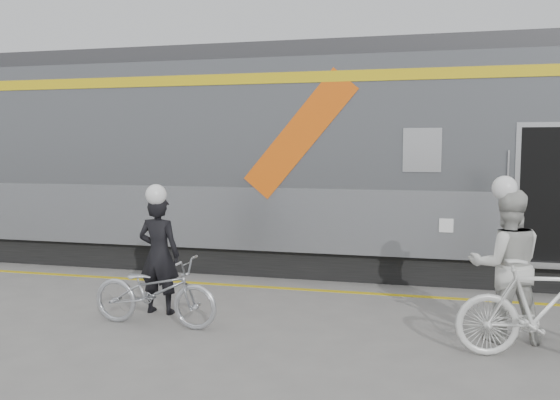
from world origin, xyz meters
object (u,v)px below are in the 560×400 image
(man, at_px, (159,255))
(bicycle_left, at_px, (155,291))
(bicycle_right, at_px, (541,309))
(woman, at_px, (506,266))

(man, xyz_separation_m, bicycle_left, (0.20, -0.55, -0.37))
(man, relative_size, bicycle_right, 0.90)
(bicycle_left, xyz_separation_m, woman, (4.31, 0.51, 0.45))
(woman, relative_size, bicycle_right, 0.99)
(man, bearing_deg, bicycle_left, 112.21)
(man, height_order, bicycle_right, man)
(woman, distance_m, bicycle_right, 0.72)
(bicycle_right, bearing_deg, woman, 19.71)
(woman, height_order, bicycle_right, woman)
(man, height_order, woman, woman)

